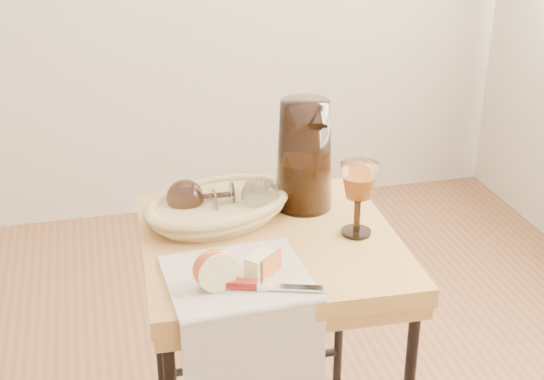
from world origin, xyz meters
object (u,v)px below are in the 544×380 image
object	(u,v)px
goblet_lying_a	(205,196)
wine_goblet	(358,199)
bread_basket	(219,209)
pitcher	(304,155)
tea_towel	(237,277)
side_table	(270,368)
table_knife	(266,285)
goblet_lying_b	(240,198)
apple_half	(214,268)

from	to	relation	value
goblet_lying_a	wine_goblet	world-z (taller)	wine_goblet
bread_basket	pitcher	distance (m)	0.23
tea_towel	wine_goblet	xyz separation A→B (m)	(0.29, 0.12, 0.08)
side_table	table_knife	bearing A→B (deg)	-105.74
wine_goblet	pitcher	bearing A→B (deg)	113.78
pitcher	table_knife	size ratio (longest dim) A/B	1.41
goblet_lying_b	table_knife	distance (m)	0.30
tea_towel	wine_goblet	size ratio (longest dim) A/B	1.64
pitcher	goblet_lying_b	bearing A→B (deg)	-146.43
table_knife	wine_goblet	bearing A→B (deg)	54.66
bread_basket	table_knife	distance (m)	0.32
table_knife	side_table	bearing A→B (deg)	92.57
goblet_lying_b	wine_goblet	bearing A→B (deg)	-30.53
bread_basket	goblet_lying_a	bearing A→B (deg)	132.36
tea_towel	wine_goblet	distance (m)	0.32
pitcher	side_table	bearing A→B (deg)	-111.59
pitcher	table_knife	xyz separation A→B (m)	(-0.17, -0.34, -0.11)
tea_towel	bread_basket	bearing A→B (deg)	84.31
pitcher	table_knife	distance (m)	0.40
side_table	apple_half	size ratio (longest dim) A/B	8.18
goblet_lying_a	wine_goblet	bearing A→B (deg)	155.65
tea_towel	apple_half	world-z (taller)	apple_half
side_table	wine_goblet	xyz separation A→B (m)	(0.18, -0.03, 0.43)
goblet_lying_a	goblet_lying_b	distance (m)	0.08
side_table	tea_towel	bearing A→B (deg)	-123.94
goblet_lying_a	goblet_lying_b	bearing A→B (deg)	158.87
apple_half	bread_basket	bearing A→B (deg)	64.83
apple_half	wine_goblet	bearing A→B (deg)	10.31
tea_towel	goblet_lying_a	distance (m)	0.28
side_table	wine_goblet	size ratio (longest dim) A/B	4.16
pitcher	apple_half	distance (m)	0.41
bread_basket	side_table	bearing A→B (deg)	-71.98
goblet_lying_b	table_knife	size ratio (longest dim) A/B	0.67
side_table	apple_half	world-z (taller)	apple_half
goblet_lying_b	table_knife	world-z (taller)	goblet_lying_b
table_knife	apple_half	bearing A→B (deg)	177.79
pitcher	wine_goblet	xyz separation A→B (m)	(0.07, -0.16, -0.04)
side_table	tea_towel	size ratio (longest dim) A/B	2.53
wine_goblet	table_knife	size ratio (longest dim) A/B	0.79
goblet_lying_a	wine_goblet	distance (m)	0.34
table_knife	bread_basket	bearing A→B (deg)	113.83
side_table	bread_basket	distance (m)	0.40
apple_half	table_knife	size ratio (longest dim) A/B	0.40
goblet_lying_b	bread_basket	bearing A→B (deg)	155.50
apple_half	table_knife	bearing A→B (deg)	-33.58
side_table	wine_goblet	world-z (taller)	wine_goblet
goblet_lying_b	apple_half	bearing A→B (deg)	-114.50
bread_basket	pitcher	world-z (taller)	pitcher
goblet_lying_a	apple_half	world-z (taller)	goblet_lying_a
pitcher	apple_half	bearing A→B (deg)	-112.03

